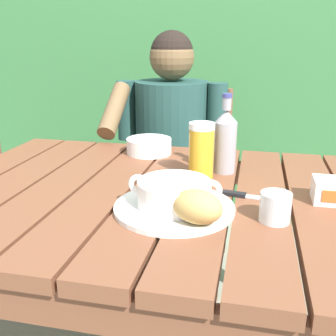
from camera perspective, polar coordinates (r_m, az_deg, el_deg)
name	(u,v)px	position (r m, az deg, el deg)	size (l,w,h in m)	color
dining_table	(157,223)	(1.11, -1.66, -7.97)	(1.24, 0.89, 0.77)	brown
hedge_backdrop	(210,74)	(2.78, 6.08, 13.31)	(3.85, 0.75, 2.21)	#38713D
chair_near_diner	(178,180)	(2.00, 1.44, -1.77)	(0.49, 0.48, 0.92)	brown
person_eating	(169,147)	(1.75, 0.15, 3.06)	(0.48, 0.47, 1.19)	#21433E
serving_plate	(174,207)	(0.94, 0.90, -5.72)	(0.29, 0.29, 0.01)	white
soup_bowl	(174,193)	(0.93, 0.91, -3.57)	(0.22, 0.17, 0.07)	white
bread_roll	(197,206)	(0.85, 4.25, -5.56)	(0.14, 0.12, 0.07)	tan
beer_glass	(201,150)	(1.14, 4.83, 2.58)	(0.07, 0.07, 0.16)	gold
beer_bottle	(225,140)	(1.19, 8.26, 4.00)	(0.07, 0.07, 0.24)	#959197
water_glass_small	(275,207)	(0.91, 15.21, -5.47)	(0.07, 0.07, 0.07)	silver
butter_tub	(335,191)	(1.06, 23.00, -3.07)	(0.11, 0.08, 0.06)	white
table_knife	(245,196)	(1.04, 10.99, -3.92)	(0.17, 0.04, 0.01)	silver
diner_bowl	(149,146)	(1.39, -2.75, 3.19)	(0.16, 0.16, 0.05)	white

